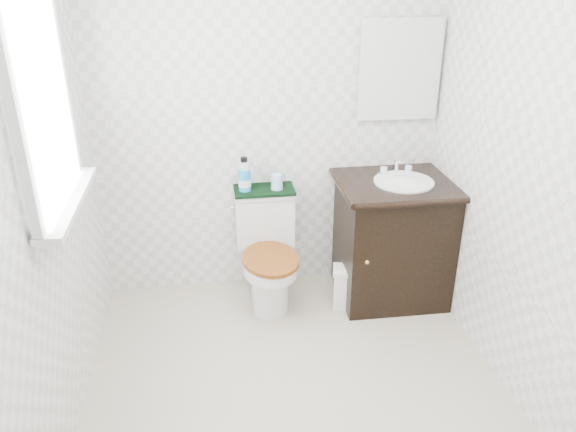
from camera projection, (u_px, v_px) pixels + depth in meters
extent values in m
plane|color=#C2B59C|center=(299.00, 399.00, 2.92)|extent=(2.40, 2.40, 0.00)
plane|color=silver|center=(269.00, 114.00, 3.48)|extent=(2.40, 0.00, 2.40)
plane|color=silver|center=(385.00, 370.00, 1.33)|extent=(2.40, 0.00, 2.40)
plane|color=silver|center=(33.00, 199.00, 2.26)|extent=(0.00, 2.40, 2.40)
plane|color=silver|center=(539.00, 171.00, 2.55)|extent=(0.00, 2.40, 2.40)
cube|color=white|center=(40.00, 99.00, 2.34)|extent=(0.02, 0.70, 0.90)
cube|color=silver|center=(400.00, 70.00, 3.46)|extent=(0.50, 0.02, 0.60)
cylinder|color=white|center=(270.00, 287.00, 3.57)|extent=(0.23, 0.23, 0.36)
cube|color=white|center=(266.00, 267.00, 3.79)|extent=(0.23, 0.28, 0.36)
cube|color=white|center=(265.00, 219.00, 3.66)|extent=(0.37, 0.18, 0.34)
cube|color=white|center=(264.00, 193.00, 3.59)|extent=(0.39, 0.20, 0.03)
cylinder|color=white|center=(271.00, 265.00, 3.46)|extent=(0.34, 0.34, 0.08)
cylinder|color=brown|center=(271.00, 259.00, 3.44)|extent=(0.39, 0.39, 0.03)
cube|color=black|center=(392.00, 242.00, 3.66)|extent=(0.67, 0.57, 0.78)
cube|color=black|center=(397.00, 184.00, 3.49)|extent=(0.71, 0.61, 0.04)
cylinder|color=white|center=(404.00, 182.00, 3.46)|extent=(0.37, 0.37, 0.01)
ellipsoid|color=white|center=(403.00, 190.00, 3.48)|extent=(0.32, 0.32, 0.16)
cylinder|color=silver|center=(396.00, 167.00, 3.58)|extent=(0.02, 0.02, 0.10)
cube|color=white|center=(347.00, 289.00, 3.64)|extent=(0.20, 0.17, 0.25)
cube|color=white|center=(348.00, 271.00, 3.58)|extent=(0.22, 0.20, 0.03)
cube|color=black|center=(264.00, 190.00, 3.58)|extent=(0.38, 0.22, 0.02)
cylinder|color=#1C92F1|center=(245.00, 180.00, 3.52)|extent=(0.08, 0.08, 0.14)
cylinder|color=silver|center=(244.00, 165.00, 3.48)|extent=(0.08, 0.08, 0.05)
cylinder|color=black|center=(244.00, 160.00, 3.46)|extent=(0.04, 0.04, 0.03)
cone|color=#92C7EF|center=(277.00, 182.00, 3.55)|extent=(0.08, 0.08, 0.10)
ellipsoid|color=#176870|center=(383.00, 173.00, 3.58)|extent=(0.07, 0.05, 0.02)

